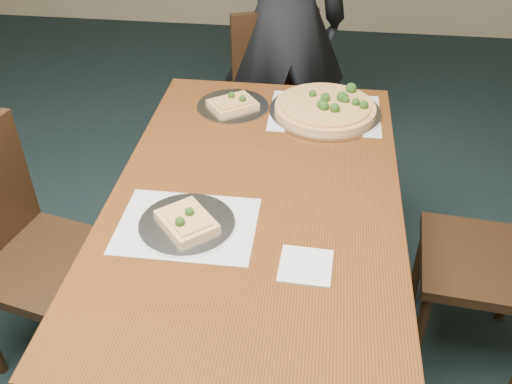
# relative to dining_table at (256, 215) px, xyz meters

# --- Properties ---
(dining_table) EXTENTS (0.90, 1.50, 0.75)m
(dining_table) POSITION_rel_dining_table_xyz_m (0.00, 0.00, 0.00)
(dining_table) COLOR #502710
(dining_table) RESTS_ON ground
(chair_far) EXTENTS (0.54, 0.54, 0.91)m
(chair_far) POSITION_rel_dining_table_xyz_m (-0.02, 1.06, -0.14)
(chair_far) COLOR black
(chair_far) RESTS_ON ground
(chair_left) EXTENTS (0.50, 0.50, 0.91)m
(chair_left) POSITION_rel_dining_table_xyz_m (-0.79, -0.09, -0.14)
(chair_left) COLOR black
(chair_left) RESTS_ON ground
(chair_right) EXTENTS (0.46, 0.46, 0.91)m
(chair_right) POSITION_rel_dining_table_xyz_m (0.86, 0.09, -0.14)
(chair_right) COLOR black
(chair_right) RESTS_ON ground
(diner) EXTENTS (0.70, 0.55, 1.70)m
(diner) POSITION_rel_dining_table_xyz_m (-0.01, 1.18, 0.19)
(diner) COLOR black
(diner) RESTS_ON ground
(placemat_main) EXTENTS (0.42, 0.32, 0.00)m
(placemat_main) POSITION_rel_dining_table_xyz_m (0.20, 0.53, 0.09)
(placemat_main) COLOR white
(placemat_main) RESTS_ON dining_table
(placemat_near) EXTENTS (0.40, 0.30, 0.00)m
(placemat_near) POSITION_rel_dining_table_xyz_m (-0.18, -0.19, 0.09)
(placemat_near) COLOR white
(placemat_near) RESTS_ON dining_table
(pizza_pan) EXTENTS (0.43, 0.43, 0.07)m
(pizza_pan) POSITION_rel_dining_table_xyz_m (0.20, 0.53, 0.11)
(pizza_pan) COLOR silver
(pizza_pan) RESTS_ON dining_table
(slice_plate_near) EXTENTS (0.28, 0.28, 0.05)m
(slice_plate_near) POSITION_rel_dining_table_xyz_m (-0.18, -0.19, 0.11)
(slice_plate_near) COLOR silver
(slice_plate_near) RESTS_ON dining_table
(slice_plate_far) EXTENTS (0.28, 0.28, 0.05)m
(slice_plate_far) POSITION_rel_dining_table_xyz_m (-0.16, 0.53, 0.10)
(slice_plate_far) COLOR silver
(slice_plate_far) RESTS_ON dining_table
(napkin) EXTENTS (0.15, 0.15, 0.01)m
(napkin) POSITION_rel_dining_table_xyz_m (0.17, -0.31, 0.09)
(napkin) COLOR white
(napkin) RESTS_ON dining_table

